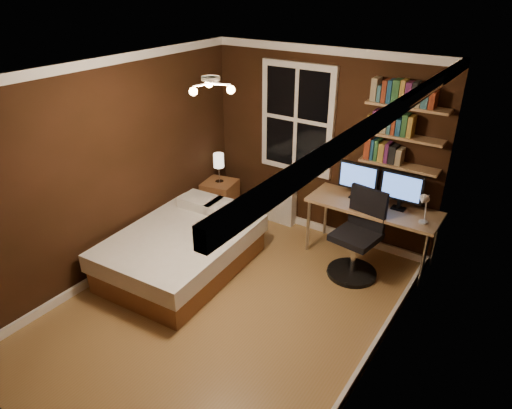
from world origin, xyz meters
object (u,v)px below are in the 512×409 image
Objects in this scene: desk_lamp at (424,208)px; monitor_left at (358,181)px; office_chair at (357,243)px; desk at (373,210)px; radiator at (282,203)px; monitor_right at (401,191)px; bedside_lamp at (219,168)px; bed at (183,250)px; nightstand at (220,199)px.

monitor_left is at bearing 163.48° from desk_lamp.
desk_lamp reaches higher than office_chair.
office_chair is at bearing -91.09° from desk.
radiator is 1.40× the size of desk_lamp.
monitor_left is 0.54m from monitor_right.
office_chair is (-0.01, -0.40, -0.27)m from desk.
desk is 0.41m from monitor_right.
office_chair is at bearing -6.28° from bedside_lamp.
bed is 4.43× the size of desk_lamp.
monitor_left and monitor_right have the same top height.
desk reaches higher than bed.
bedside_lamp is 0.41× the size of office_chair.
bed is 3.90× the size of monitor_left.
monitor_left reaches higher than radiator.
office_chair is (2.25, -0.25, -0.36)m from bedside_lamp.
radiator is 1.23× the size of monitor_right.
bedside_lamp is at bearing 0.00° from nightstand.
monitor_left is 0.92m from desk_lamp.
nightstand is 1.26× the size of desk_lamp.
bed is 3.90× the size of monitor_right.
monitor_left is (-0.26, 0.08, 0.29)m from desk.
radiator is at bearing 165.02° from office_chair.
desk is at bearing -8.31° from radiator.
bedside_lamp is at bearing -176.23° from desk.
bed is 2.68m from monitor_right.
bedside_lamp is 0.87× the size of monitor_right.
monitor_left is (2.00, 0.23, 0.21)m from bedside_lamp.
bedside_lamp is at bearing -177.98° from office_chair.
desk_lamp is (2.41, 1.30, 0.70)m from bed.
office_chair is at bearing -17.05° from nightstand.
bed is at bearing -151.63° from desk_lamp.
office_chair is at bearing 27.70° from bed.
monitor_right is at bearing 142.75° from desk_lamp.
bedside_lamp is at bearing -174.86° from monitor_right.
bed is 1.81× the size of office_chair.
nightstand is 0.52× the size of office_chair.
monitor_right reaches higher than desk.
bed is at bearing -142.87° from monitor_right.
nightstand is 0.90× the size of radiator.
bedside_lamp is at bearing 179.33° from desk_lamp.
monitor_right is at bearing 5.14° from bedside_lamp.
desk_lamp is at bearing -37.25° from monitor_right.
radiator is at bearing 11.81° from nightstand.
desk is 3.17× the size of monitor_left.
bedside_lamp is 2.55m from monitor_right.
monitor_right is 1.14× the size of desk_lamp.
bed is 1.50m from bedside_lamp.
nightstand is at bearing 105.74° from bed.
bedside_lamp is (0.00, 0.00, 0.50)m from nightstand.
bed is 2.30m from monitor_left.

